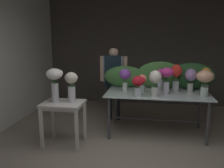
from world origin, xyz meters
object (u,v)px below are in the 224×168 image
Objects in this scene: vase_scarlet_carnations at (176,75)px; vase_crimson_anemones at (138,84)px; florist at (114,75)px; vase_fuchsia_peonies at (160,78)px; vase_coral_snapdragons at (142,82)px; vase_white_roses_tall at (55,80)px; vase_peach_tulips at (205,79)px; display_table_glass at (157,98)px; side_table_white at (63,108)px; vase_cream_lisianthus_tall at (71,85)px; vase_ivory_lilies at (155,81)px; vase_sunset_freesia at (205,78)px; vase_magenta_dahlias at (167,77)px; vase_violet_hydrangea at (125,77)px; vase_lilac_roses at (191,77)px.

vase_scarlet_carnations reaches higher than vase_crimson_anemones.
florist reaches higher than vase_crimson_anemones.
vase_crimson_anemones is 0.69m from vase_fuchsia_peonies.
vase_coral_snapdragons is 0.95× the size of vase_crimson_anemones.
vase_white_roses_tall is at bearing -156.52° from vase_scarlet_carnations.
florist reaches higher than vase_white_roses_tall.
display_table_glass is at bearing 169.62° from vase_peach_tulips.
display_table_glass is at bearing 23.37° from vase_white_roses_tall.
vase_crimson_anemones is (1.26, 0.38, 0.40)m from side_table_white.
vase_peach_tulips is at bearing -32.88° from vase_scarlet_carnations.
side_table_white is 0.44m from vase_cream_lisianthus_tall.
florist is 1.37m from vase_ivory_lilies.
florist is 1.46m from vase_cream_lisianthus_tall.
vase_sunset_freesia reaches higher than vase_coral_snapdragons.
florist reaches higher than vase_fuchsia_peonies.
display_table_glass is 0.42m from vase_fuchsia_peonies.
vase_coral_snapdragons is at bearing 79.14° from vase_crimson_anemones.
vase_white_roses_tall is at bearing -179.82° from side_table_white.
side_table_white is at bearing -160.22° from vase_sunset_freesia.
florist is 1.96m from vase_peach_tulips.
vase_crimson_anemones is 0.63× the size of vase_white_roses_tall.
florist is 3.81× the size of vase_fuchsia_peonies.
vase_peach_tulips is 0.95× the size of vase_magenta_dahlias.
vase_magenta_dahlias reaches higher than vase_cream_lisianthus_tall.
vase_fuchsia_peonies is at bearing 17.91° from vase_violet_hydrangea.
vase_magenta_dahlias reaches higher than vase_crimson_anemones.
vase_cream_lisianthus_tall is (-0.84, -0.68, -0.05)m from vase_violet_hydrangea.
vase_fuchsia_peonies is 0.98× the size of vase_lilac_roses.
vase_coral_snapdragons is (-0.29, -0.07, 0.32)m from display_table_glass.
vase_magenta_dahlias is at bearing 19.83° from vase_cream_lisianthus_tall.
vase_crimson_anemones is (-0.50, -0.26, -0.10)m from vase_magenta_dahlias.
vase_peach_tulips is 2.34m from vase_cream_lisianthus_tall.
vase_crimson_anemones reaches higher than side_table_white.
vase_crimson_anemones is 1.14m from vase_lilac_roses.
vase_crimson_anemones is 0.86× the size of vase_fuchsia_peonies.
vase_cream_lisianthus_tall is at bearing -141.26° from vase_violet_hydrangea.
side_table_white is 1.71× the size of vase_lilac_roses.
side_table_white is 1.61× the size of vase_ivory_lilies.
vase_violet_hydrangea is 1.27m from vase_lilac_roses.
vase_white_roses_tall reaches higher than vase_crimson_anemones.
vase_magenta_dahlias is at bearing -126.00° from vase_scarlet_carnations.
vase_fuchsia_peonies is at bearing 30.53° from vase_cream_lisianthus_tall.
vase_ivory_lilies is at bearing 13.60° from vase_white_roses_tall.
vase_lilac_roses is at bearing 2.37° from vase_fuchsia_peonies.
vase_magenta_dahlias is 1.72m from vase_cream_lisianthus_tall.
florist is at bearing 131.76° from vase_coral_snapdragons.
vase_fuchsia_peonies is at bearing 176.18° from vase_sunset_freesia.
vase_ivory_lilies is at bearing 14.73° from side_table_white.
vase_peach_tulips reaches higher than side_table_white.
vase_white_roses_tall reaches higher than vase_ivory_lilies.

